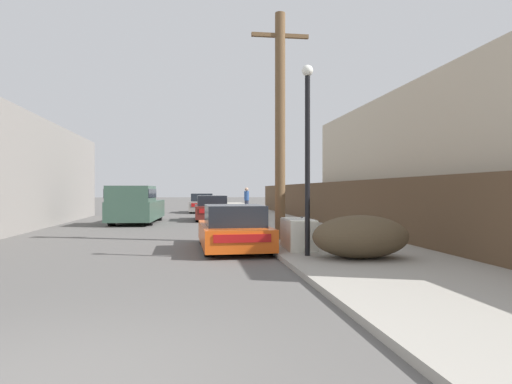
% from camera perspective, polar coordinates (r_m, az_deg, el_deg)
% --- Properties ---
extents(sidewalk_curb, '(4.20, 63.00, 0.12)m').
position_cam_1_polar(sidewalk_curb, '(27.71, 0.61, -3.08)').
color(sidewalk_curb, '#9E998E').
rests_on(sidewalk_curb, ground).
extents(discarded_fridge, '(0.76, 1.65, 0.80)m').
position_cam_1_polar(discarded_fridge, '(12.00, 5.32, -5.20)').
color(discarded_fridge, silver).
rests_on(discarded_fridge, sidewalk_curb).
extents(parked_sports_car_red, '(1.84, 4.17, 1.24)m').
position_cam_1_polar(parked_sports_car_red, '(12.64, -2.87, -4.68)').
color(parked_sports_car_red, '#E05114').
rests_on(parked_sports_car_red, ground).
extents(car_parked_mid, '(1.81, 4.27, 1.36)m').
position_cam_1_polar(car_parked_mid, '(25.26, -5.59, -2.08)').
color(car_parked_mid, '#5B1E19').
rests_on(car_parked_mid, ground).
extents(car_parked_far, '(1.99, 4.54, 1.42)m').
position_cam_1_polar(car_parked_far, '(34.18, -6.74, -1.46)').
color(car_parked_far, gray).
rests_on(car_parked_far, ground).
extents(pickup_truck, '(2.36, 5.80, 1.85)m').
position_cam_1_polar(pickup_truck, '(23.23, -14.83, -1.58)').
color(pickup_truck, '#385647').
rests_on(pickup_truck, ground).
extents(utility_pole, '(1.80, 0.32, 7.05)m').
position_cam_1_polar(utility_pole, '(14.38, 3.03, 8.62)').
color(utility_pole, brown).
rests_on(utility_pole, sidewalk_curb).
extents(street_lamp, '(0.26, 0.26, 4.43)m').
position_cam_1_polar(street_lamp, '(10.69, 6.45, 5.94)').
color(street_lamp, black).
rests_on(street_lamp, sidewalk_curb).
extents(brush_pile, '(2.18, 1.53, 0.96)m').
position_cam_1_polar(brush_pile, '(10.50, 12.94, -5.46)').
color(brush_pile, brown).
rests_on(brush_pile, sidewalk_curb).
extents(wooden_fence, '(0.08, 33.79, 1.89)m').
position_cam_1_polar(wooden_fence, '(21.63, 8.34, -1.32)').
color(wooden_fence, brown).
rests_on(wooden_fence, sidewalk_curb).
extents(building_right_house, '(6.00, 17.36, 5.08)m').
position_cam_1_polar(building_right_house, '(17.77, 25.71, 3.10)').
color(building_right_house, beige).
rests_on(building_right_house, ground).
extents(pedestrian, '(0.34, 0.34, 1.73)m').
position_cam_1_polar(pedestrian, '(31.88, -1.19, -0.95)').
color(pedestrian, '#282D42').
rests_on(pedestrian, sidewalk_curb).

